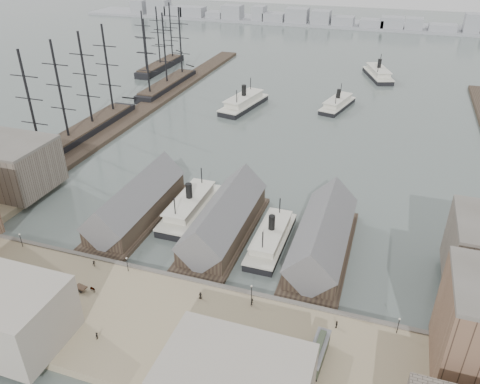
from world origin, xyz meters
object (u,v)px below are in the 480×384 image
(tram, at_px, (318,354))
(horse_cart_left, at_px, (43,275))
(ferry_docked_west, at_px, (190,206))
(horse_cart_right, at_px, (272,342))
(horse_cart_center, at_px, (88,289))

(tram, xyz_separation_m, horse_cart_left, (-63.41, 3.40, -1.04))
(ferry_docked_west, xyz_separation_m, horse_cart_right, (35.49, -41.71, 0.47))
(ferry_docked_west, height_order, tram, ferry_docked_west)
(tram, distance_m, horse_cart_center, 51.12)
(ferry_docked_west, height_order, horse_cart_center, ferry_docked_west)
(horse_cart_center, xyz_separation_m, horse_cart_right, (42.16, -1.97, 0.09))
(ferry_docked_west, relative_size, horse_cart_right, 5.94)
(ferry_docked_west, xyz_separation_m, horse_cart_center, (-6.67, -39.73, 0.38))
(horse_cart_left, distance_m, horse_cart_right, 54.59)
(horse_cart_center, distance_m, horse_cart_right, 42.21)
(ferry_docked_west, bearing_deg, tram, -43.75)
(tram, relative_size, horse_cart_center, 2.07)
(ferry_docked_west, height_order, horse_cart_right, ferry_docked_west)
(horse_cart_left, height_order, horse_cart_right, horse_cart_right)
(horse_cart_left, bearing_deg, horse_cart_center, -81.48)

